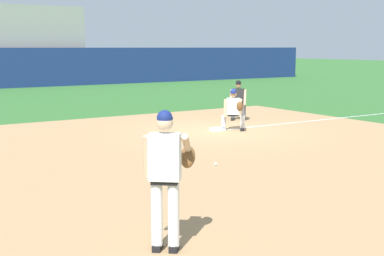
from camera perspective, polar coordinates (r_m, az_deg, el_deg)
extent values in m
plane|color=#336B2D|center=(17.04, 2.73, -0.30)|extent=(160.00, 160.00, 0.00)
cube|color=tan|center=(12.04, 1.11, -4.04)|extent=(18.00, 18.00, 0.01)
cube|color=white|center=(22.53, 19.39, 1.43)|extent=(15.84, 0.10, 0.00)
cube|color=white|center=(17.04, 2.73, -0.15)|extent=(0.38, 0.38, 0.09)
sphere|color=white|center=(12.07, 2.54, -3.85)|extent=(0.07, 0.07, 0.07)
cube|color=black|center=(7.22, -3.68, -12.49)|extent=(0.25, 0.27, 0.09)
cylinder|color=white|center=(7.03, -3.78, -9.14)|extent=(0.15, 0.15, 0.84)
cube|color=black|center=(7.19, -1.91, -12.58)|extent=(0.25, 0.27, 0.09)
cylinder|color=white|center=(7.00, -1.98, -9.22)|extent=(0.15, 0.15, 0.84)
cube|color=black|center=(6.89, -2.91, -5.70)|extent=(0.39, 0.37, 0.06)
cube|color=white|center=(6.82, -2.93, -3.09)|extent=(0.46, 0.44, 0.60)
sphere|color=#DBB28E|center=(6.76, -2.93, 0.51)|extent=(0.21, 0.21, 0.21)
sphere|color=navy|center=(6.75, -2.94, 1.10)|extent=(0.20, 0.20, 0.20)
cube|color=navy|center=(6.85, -2.81, 0.99)|extent=(0.20, 0.19, 0.02)
cylinder|color=#DBB28E|center=(6.94, -4.87, -3.12)|extent=(0.19, 0.20, 0.59)
cylinder|color=#DBB28E|center=(7.05, -0.54, -1.91)|extent=(0.40, 0.47, 0.41)
ellipsoid|color=brown|center=(7.17, -0.45, -3.10)|extent=(0.34, 0.36, 0.34)
cube|color=black|center=(17.07, 5.39, -0.16)|extent=(0.26, 0.27, 0.09)
cylinder|color=white|center=(17.07, 5.41, 0.64)|extent=(0.15, 0.15, 0.40)
cube|color=black|center=(17.12, 3.38, -0.11)|extent=(0.26, 0.27, 0.09)
cylinder|color=white|center=(17.12, 3.40, 0.68)|extent=(0.15, 0.15, 0.40)
cube|color=black|center=(17.07, 4.41, 1.39)|extent=(0.39, 0.38, 0.06)
cube|color=white|center=(17.03, 4.42, 2.33)|extent=(0.46, 0.45, 0.52)
sphere|color=tan|center=(16.97, 4.43, 3.63)|extent=(0.21, 0.21, 0.21)
sphere|color=navy|center=(16.97, 4.43, 3.86)|extent=(0.20, 0.20, 0.20)
cube|color=navy|center=(16.88, 4.41, 3.75)|extent=(0.20, 0.20, 0.02)
cylinder|color=tan|center=(16.59, 5.17, 2.65)|extent=(0.46, 0.49, 0.24)
cylinder|color=tan|center=(16.96, 3.55, 2.10)|extent=(0.23, 0.24, 0.58)
ellipsoid|color=brown|center=(16.38, 5.11, 2.31)|extent=(0.29, 0.30, 0.35)
cube|color=black|center=(19.43, 5.51, 0.91)|extent=(0.26, 0.27, 0.09)
cylinder|color=#515154|center=(19.44, 5.53, 1.76)|extent=(0.15, 0.15, 0.50)
cube|color=black|center=(19.46, 4.33, 0.94)|extent=(0.26, 0.27, 0.09)
cylinder|color=#515154|center=(19.47, 4.35, 1.78)|extent=(0.15, 0.15, 0.50)
cube|color=black|center=(19.42, 4.95, 2.56)|extent=(0.39, 0.38, 0.06)
cube|color=#232326|center=(19.39, 4.96, 3.41)|extent=(0.46, 0.45, 0.54)
sphere|color=tan|center=(19.34, 4.97, 4.59)|extent=(0.21, 0.21, 0.21)
sphere|color=black|center=(19.33, 4.98, 4.79)|extent=(0.20, 0.20, 0.20)
cube|color=black|center=(19.25, 4.96, 4.70)|extent=(0.20, 0.20, 0.02)
cylinder|color=tan|center=(19.23, 5.67, 3.26)|extent=(0.28, 0.30, 0.56)
cylinder|color=tan|center=(19.27, 4.19, 3.29)|extent=(0.28, 0.30, 0.56)
cube|color=navy|center=(37.05, -17.47, 6.16)|extent=(48.00, 0.50, 2.60)
cube|color=gray|center=(40.25, -18.83, 8.30)|extent=(9.21, 5.05, 5.45)
cube|color=gray|center=(38.60, -18.22, 8.34)|extent=(8.81, 0.85, 0.06)
cube|color=maroon|center=(38.23, -19.49, 8.59)|extent=(0.47, 0.20, 0.44)
cube|color=maroon|center=(38.38, -18.61, 8.63)|extent=(0.47, 0.20, 0.44)
cube|color=maroon|center=(38.53, -17.74, 8.67)|extent=(0.47, 0.20, 0.44)
cube|color=maroon|center=(38.69, -16.87, 8.71)|extent=(0.47, 0.20, 0.44)
cube|color=maroon|center=(38.86, -16.01, 8.74)|extent=(0.47, 0.20, 0.44)
cube|color=maroon|center=(39.04, -15.15, 8.77)|extent=(0.47, 0.20, 0.44)
cube|color=maroon|center=(39.23, -14.31, 8.80)|extent=(0.47, 0.20, 0.44)
cube|color=maroon|center=(39.42, -13.47, 8.83)|extent=(0.47, 0.20, 0.44)
cube|color=maroon|center=(39.62, -12.64, 8.86)|extent=(0.47, 0.20, 0.44)
cube|color=gray|center=(39.43, -18.57, 9.12)|extent=(8.81, 0.85, 0.06)
cube|color=maroon|center=(39.07, -19.82, 9.37)|extent=(0.47, 0.20, 0.44)
cube|color=maroon|center=(39.21, -18.96, 9.41)|extent=(0.47, 0.20, 0.44)
cube|color=maroon|center=(39.36, -18.10, 9.45)|extent=(0.47, 0.20, 0.44)
cube|color=maroon|center=(39.52, -17.25, 9.48)|extent=(0.47, 0.20, 0.44)
cube|color=maroon|center=(39.68, -16.40, 9.51)|extent=(0.47, 0.20, 0.44)
cube|color=maroon|center=(39.86, -15.56, 9.54)|extent=(0.47, 0.20, 0.44)
cube|color=maroon|center=(40.04, -14.73, 9.57)|extent=(0.47, 0.20, 0.44)
cube|color=maroon|center=(40.23, -13.91, 9.59)|extent=(0.47, 0.20, 0.44)
cube|color=maroon|center=(40.43, -13.09, 9.61)|extent=(0.47, 0.20, 0.44)
cube|color=gray|center=(40.26, -18.91, 9.87)|extent=(8.81, 0.85, 0.06)
cube|color=maroon|center=(40.05, -19.29, 10.16)|extent=(0.47, 0.20, 0.44)
cube|color=maroon|center=(40.20, -18.45, 10.19)|extent=(0.47, 0.20, 0.44)
cube|color=maroon|center=(40.35, -17.61, 10.22)|extent=(0.47, 0.20, 0.44)
cube|color=maroon|center=(40.51, -16.78, 10.25)|extent=(0.47, 0.20, 0.44)
cube|color=maroon|center=(40.68, -15.95, 10.28)|extent=(0.47, 0.20, 0.44)
cube|color=maroon|center=(40.86, -15.14, 10.30)|extent=(0.47, 0.20, 0.44)
cube|color=maroon|center=(41.05, -14.33, 10.32)|extent=(0.47, 0.20, 0.44)
cube|color=maroon|center=(41.25, -13.52, 10.34)|extent=(0.47, 0.20, 0.44)
cube|color=gray|center=(41.11, -19.24, 10.58)|extent=(8.81, 0.85, 0.06)
cube|color=maroon|center=(40.90, -19.62, 10.87)|extent=(0.47, 0.20, 0.44)
cube|color=maroon|center=(41.04, -18.79, 10.90)|extent=(0.47, 0.20, 0.44)
cube|color=maroon|center=(41.19, -17.96, 10.93)|extent=(0.47, 0.20, 0.44)
cube|color=maroon|center=(41.35, -17.14, 10.96)|extent=(0.47, 0.20, 0.44)
cube|color=maroon|center=(41.52, -16.33, 10.98)|extent=(0.47, 0.20, 0.44)
cube|color=maroon|center=(41.70, -15.53, 11.00)|extent=(0.47, 0.20, 0.44)
cube|color=maroon|center=(41.88, -14.73, 11.02)|extent=(0.47, 0.20, 0.44)
cube|color=maroon|center=(42.07, -13.94, 11.04)|extent=(0.47, 0.20, 0.44)
cube|color=gray|center=(41.96, -19.55, 11.27)|extent=(8.81, 0.85, 0.06)
cube|color=maroon|center=(41.89, -19.11, 11.59)|extent=(0.47, 0.20, 0.44)
cube|color=maroon|center=(42.04, -18.30, 11.61)|extent=(0.47, 0.20, 0.44)
cube|color=maroon|center=(42.20, -17.50, 11.64)|extent=(0.47, 0.20, 0.44)
cube|color=maroon|center=(42.36, -16.70, 11.66)|extent=(0.47, 0.20, 0.44)
cube|color=maroon|center=(42.54, -15.91, 11.68)|extent=(0.47, 0.20, 0.44)
cube|color=maroon|center=(42.72, -15.12, 11.69)|extent=(0.47, 0.20, 0.44)
cube|color=maroon|center=(42.90, -14.34, 11.71)|extent=(0.47, 0.20, 0.44)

